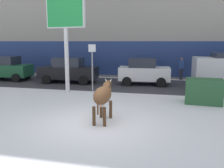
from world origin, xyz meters
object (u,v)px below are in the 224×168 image
cow_brown (103,96)px  dumpster (204,91)px  car_black_sedan (69,70)px  car_white_hatchback (144,71)px  street_sign (92,64)px  pedestrian_near_billboard (181,69)px  car_darkgreen_hatchback (7,68)px  billboard (65,18)px

cow_brown → dumpster: bearing=42.7°
car_black_sedan → dumpster: size_ratio=2.54×
car_white_hatchback → street_sign: 4.25m
cow_brown → pedestrian_near_billboard: 11.76m
car_black_sedan → dumpster: 9.87m
car_white_hatchback → car_black_sedan: bearing=-176.0°
car_black_sedan → dumpster: bearing=-25.9°
cow_brown → pedestrian_near_billboard: bearing=73.8°
cow_brown → dumpster: 5.53m
car_black_sedan → dumpster: (8.88, -4.31, -0.31)m
street_sign → cow_brown: bearing=-68.3°
car_darkgreen_hatchback → car_white_hatchback: same height
car_darkgreen_hatchback → car_white_hatchback: 10.58m
billboard → dumpster: size_ratio=3.27×
car_darkgreen_hatchback → pedestrian_near_billboard: (13.20, 3.27, -0.05)m
cow_brown → billboard: billboard is taller
street_sign → billboard: bearing=-156.1°
billboard → car_black_sedan: (-1.36, 3.38, -3.41)m
car_darkgreen_hatchback → dumpster: size_ratio=2.12×
pedestrian_near_billboard → dumpster: pedestrian_near_billboard is taller
car_white_hatchback → dumpster: bearing=-54.1°
car_white_hatchback → dumpster: (3.40, -4.69, -0.33)m
billboard → car_black_sedan: bearing=111.9°
pedestrian_near_billboard → dumpster: size_ratio=1.02×
billboard → dumpster: 8.43m
car_black_sedan → street_sign: street_sign is taller
pedestrian_near_billboard → cow_brown: bearing=-106.2°
street_sign → car_black_sedan: bearing=134.4°
car_white_hatchback → street_sign: size_ratio=1.28×
car_white_hatchback → street_sign: bearing=-131.2°
cow_brown → car_white_hatchback: 8.46m
pedestrian_near_billboard → billboard: bearing=-135.5°
car_darkgreen_hatchback → dumpster: (13.97, -4.28, -0.33)m
car_white_hatchback → pedestrian_near_billboard: size_ratio=2.09×
billboard → street_sign: 3.04m
car_black_sedan → car_white_hatchback: car_white_hatchback is taller
cow_brown → pedestrian_near_billboard: (3.28, 11.30, -0.11)m
car_darkgreen_hatchback → car_black_sedan: (5.10, 0.03, -0.02)m
car_darkgreen_hatchback → street_sign: bearing=-19.4°
cow_brown → car_black_sedan: bearing=120.9°
car_black_sedan → dumpster: car_black_sedan is taller
car_darkgreen_hatchback → car_white_hatchback: size_ratio=1.00×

